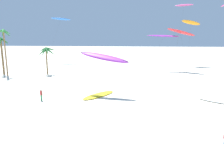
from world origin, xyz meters
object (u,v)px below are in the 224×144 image
object	(u,v)px
flying_kite_2	(184,5)
flying_kite_5	(104,57)
flying_kite_6	(61,19)
palm_tree_1	(4,37)
palm_tree_2	(46,52)
flying_kite_3	(181,32)
flying_kite_0	(163,36)
palm_tree_0	(1,46)
grounded_kite_1	(99,95)
person_foreground_walker	(41,95)
grounded_kite_2	(221,101)
flying_kite_1	(191,22)

from	to	relation	value
flying_kite_2	flying_kite_5	bearing A→B (deg)	-120.41
flying_kite_2	flying_kite_6	xyz separation A→B (m)	(-39.31, -0.16, -3.93)
palm_tree_1	palm_tree_2	bearing A→B (deg)	15.03
palm_tree_2	flying_kite_3	world-z (taller)	flying_kite_3
palm_tree_1	palm_tree_2	size ratio (longest dim) A/B	1.63
flying_kite_2	flying_kite_5	distance (m)	42.95
flying_kite_3	palm_tree_1	bearing A→B (deg)	-166.40
palm_tree_1	flying_kite_0	world-z (taller)	palm_tree_1
palm_tree_0	flying_kite_3	xyz separation A→B (m)	(43.08, 8.88, 3.21)
palm_tree_2	flying_kite_5	xyz separation A→B (m)	(15.60, -15.29, 0.59)
flying_kite_6	grounded_kite_1	xyz separation A→B (m)	(17.65, -35.98, -14.35)
flying_kite_0	flying_kite_6	size ratio (longest dim) A/B	0.63
palm_tree_2	flying_kite_5	world-z (taller)	flying_kite_5
palm_tree_0	flying_kite_0	xyz separation A→B (m)	(38.72, 8.71, 2.23)
palm_tree_2	grounded_kite_1	distance (m)	22.38
flying_kite_6	person_foreground_walker	bearing A→B (deg)	-76.10
palm_tree_2	grounded_kite_2	size ratio (longest dim) A/B	1.05
palm_tree_2	flying_kite_0	size ratio (longest dim) A/B	0.69
flying_kite_1	flying_kite_5	size ratio (longest dim) A/B	1.79
flying_kite_6	palm_tree_2	bearing A→B (deg)	-81.78
flying_kite_2	palm_tree_1	bearing A→B (deg)	-153.48
flying_kite_0	flying_kite_5	distance (m)	26.33
flying_kite_1	flying_kite_6	size ratio (longest dim) A/B	0.93
flying_kite_0	grounded_kite_1	world-z (taller)	flying_kite_0
palm_tree_0	grounded_kite_2	distance (m)	46.46
palm_tree_0	grounded_kite_2	xyz separation A→B (m)	(42.97, -16.32, -6.77)
palm_tree_2	flying_kite_2	world-z (taller)	flying_kite_2
flying_kite_5	flying_kite_1	bearing A→B (deg)	55.52
palm_tree_2	grounded_kite_1	xyz separation A→B (m)	(14.76, -15.96, -5.31)
palm_tree_0	person_foreground_walker	bearing A→B (deg)	-46.07
flying_kite_6	grounded_kite_1	world-z (taller)	flying_kite_6
flying_kite_6	grounded_kite_2	xyz separation A→B (m)	(35.51, -37.52, -14.34)
person_foreground_walker	palm_tree_0	bearing A→B (deg)	133.93
palm_tree_0	palm_tree_1	distance (m)	2.84
flying_kite_2	flying_kite_6	size ratio (longest dim) A/B	1.25
flying_kite_0	grounded_kite_2	bearing A→B (deg)	-80.37
palm_tree_0	grounded_kite_2	bearing A→B (deg)	-20.80
flying_kite_5	flying_kite_0	bearing A→B (deg)	60.75
flying_kite_3	flying_kite_6	distance (m)	37.94
palm_tree_0	flying_kite_5	size ratio (longest dim) A/B	1.12
palm_tree_0	flying_kite_1	world-z (taller)	flying_kite_1
flying_kite_6	grounded_kite_1	bearing A→B (deg)	-63.87
palm_tree_2	flying_kite_6	xyz separation A→B (m)	(-2.89, 20.02, 9.04)
flying_kite_1	grounded_kite_2	size ratio (longest dim) A/B	2.27
palm_tree_2	flying_kite_2	bearing A→B (deg)	28.99
flying_kite_1	flying_kite_2	distance (m)	6.26
flying_kite_2	flying_kite_6	world-z (taller)	flying_kite_2
palm_tree_0	palm_tree_2	size ratio (longest dim) A/B	1.36
palm_tree_2	flying_kite_0	xyz separation A→B (m)	(28.37, 7.52, 3.70)
flying_kite_3	flying_kite_5	bearing A→B (deg)	-126.70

